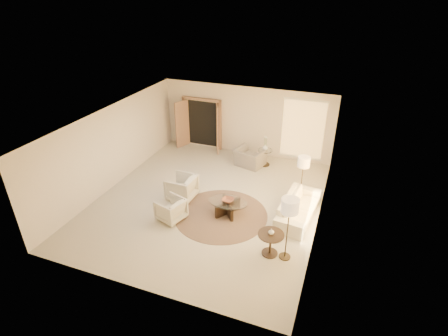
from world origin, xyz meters
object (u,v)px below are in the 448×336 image
(end_vase, at_px, (271,232))
(side_vase, at_px, (265,147))
(end_table, at_px, (271,240))
(floor_lamp_near, at_px, (304,164))
(accent_chair, at_px, (250,155))
(floor_lamp_far, at_px, (290,209))
(armchair_right, at_px, (171,208))
(side_table, at_px, (265,156))
(sofa, at_px, (299,207))
(bowl, at_px, (228,200))
(armchair_left, at_px, (181,186))
(coffee_table, at_px, (228,206))

(end_vase, distance_m, side_vase, 5.11)
(end_table, distance_m, floor_lamp_near, 3.00)
(accent_chair, bearing_deg, end_table, 128.12)
(accent_chair, height_order, end_table, accent_chair)
(accent_chair, xyz_separation_m, floor_lamp_far, (2.37, -4.64, 1.06))
(accent_chair, xyz_separation_m, end_vase, (1.97, -4.64, 0.25))
(armchair_right, height_order, end_table, armchair_right)
(floor_lamp_near, distance_m, floor_lamp_far, 2.85)
(floor_lamp_far, distance_m, end_vase, 0.90)
(side_table, bearing_deg, floor_lamp_far, -69.44)
(sofa, height_order, end_vase, end_vase)
(sofa, bearing_deg, bowl, 112.50)
(armchair_left, distance_m, bowl, 1.77)
(side_vase, bearing_deg, floor_lamp_far, -69.44)
(bowl, distance_m, side_vase, 3.61)
(coffee_table, xyz_separation_m, floor_lamp_far, (2.06, -1.31, 1.25))
(sofa, height_order, side_vase, side_vase)
(coffee_table, bearing_deg, side_vase, 86.50)
(end_table, bearing_deg, coffee_table, 141.57)
(armchair_left, bearing_deg, accent_chair, 156.45)
(sofa, relative_size, armchair_left, 2.58)
(sofa, height_order, floor_lamp_far, floor_lamp_far)
(accent_chair, relative_size, side_table, 1.67)
(end_vase, bearing_deg, end_table, 90.00)
(floor_lamp_far, bearing_deg, accent_chair, 117.07)
(sofa, relative_size, end_vase, 14.28)
(floor_lamp_far, height_order, bowl, floor_lamp_far)
(floor_lamp_far, distance_m, bowl, 2.65)
(side_table, height_order, floor_lamp_near, floor_lamp_near)
(accent_chair, distance_m, coffee_table, 3.35)
(floor_lamp_far, height_order, end_vase, floor_lamp_far)
(floor_lamp_near, bearing_deg, accent_chair, 141.60)
(armchair_right, height_order, side_table, armchair_right)
(side_table, relative_size, floor_lamp_far, 0.36)
(end_table, bearing_deg, side_table, 106.32)
(armchair_right, height_order, floor_lamp_near, floor_lamp_near)
(armchair_left, relative_size, side_table, 1.37)
(sofa, bearing_deg, end_vase, 174.00)
(side_vase, bearing_deg, end_table, -73.68)
(coffee_table, relative_size, side_vase, 5.52)
(armchair_right, xyz_separation_m, coffee_table, (1.51, 0.85, -0.10))
(armchair_right, distance_m, bowl, 1.74)
(end_table, height_order, end_vase, end_vase)
(armchair_right, height_order, side_vase, side_vase)
(armchair_right, relative_size, side_table, 1.17)
(armchair_left, xyz_separation_m, end_table, (3.39, -1.64, 0.00))
(armchair_right, bearing_deg, floor_lamp_far, 100.15)
(accent_chair, distance_m, side_vase, 0.66)
(end_table, distance_m, side_table, 5.11)
(end_vase, bearing_deg, floor_lamp_far, 0.60)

